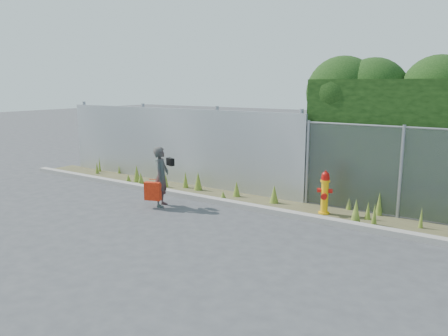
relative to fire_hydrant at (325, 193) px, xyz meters
The scene contains 8 objects.
ground 3.00m from the fire_hydrant, 126.26° to the right, with size 80.00×80.00×0.00m, color #3B3C3E.
curb 1.90m from the fire_hydrant, 161.42° to the right, with size 16.00×0.22×0.12m, color gray.
weed_strip 1.26m from the fire_hydrant, behind, with size 16.00×1.30×0.55m.
corrugated_fence 5.07m from the fire_hydrant, behind, with size 8.50×0.21×2.30m.
fire_hydrant is the anchor object (origin of this frame).
woman 3.82m from the fire_hydrant, 156.37° to the right, with size 0.52×0.34×1.44m, color #0E5A51.
red_tote_bag 3.97m from the fire_hydrant, 153.16° to the right, with size 0.39×0.14×0.51m.
black_shoulder_bag 3.70m from the fire_hydrant, 159.60° to the right, with size 0.24×0.10×0.18m.
Camera 1 is at (5.21, -6.71, 2.89)m, focal length 35.00 mm.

